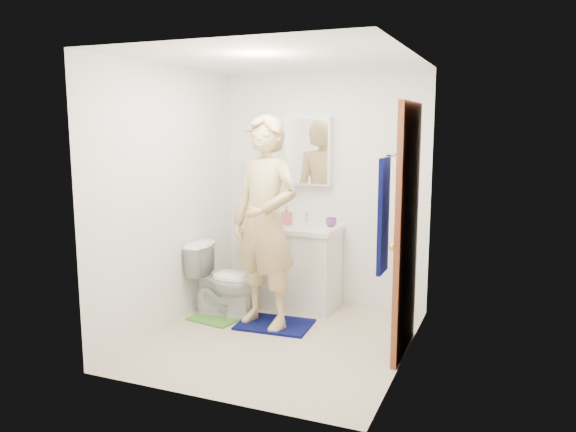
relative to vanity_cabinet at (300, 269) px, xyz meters
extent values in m
cube|color=beige|center=(0.15, -0.91, -0.41)|extent=(2.20, 2.40, 0.02)
cube|color=white|center=(0.15, -0.91, 2.01)|extent=(2.20, 2.40, 0.02)
cube|color=white|center=(0.15, 0.30, 0.80)|extent=(2.20, 0.02, 2.40)
cube|color=white|center=(0.15, -2.12, 0.80)|extent=(2.20, 0.02, 2.40)
cube|color=white|center=(-0.96, -0.91, 0.80)|extent=(0.02, 2.40, 2.40)
cube|color=white|center=(1.26, -0.91, 0.80)|extent=(0.02, 2.40, 2.40)
cube|color=white|center=(0.00, 0.00, 0.00)|extent=(0.75, 0.55, 0.80)
cube|color=white|center=(0.00, 0.00, 0.43)|extent=(0.79, 0.59, 0.05)
cylinder|color=white|center=(0.00, 0.00, 0.44)|extent=(0.40, 0.40, 0.03)
cylinder|color=silver|center=(0.00, 0.18, 0.51)|extent=(0.03, 0.03, 0.12)
cube|color=white|center=(0.00, 0.22, 1.20)|extent=(0.50, 0.12, 0.70)
cube|color=white|center=(0.00, 0.16, 1.20)|extent=(0.46, 0.01, 0.66)
cube|color=#984A2A|center=(1.22, -0.76, 0.62)|extent=(0.05, 0.80, 2.05)
sphere|color=gold|center=(1.18, -1.08, 0.55)|extent=(0.07, 0.07, 0.07)
cube|color=#070C4A|center=(1.18, -1.48, 0.85)|extent=(0.03, 0.24, 0.80)
cylinder|color=silver|center=(1.22, -1.48, 1.27)|extent=(0.06, 0.02, 0.02)
imported|color=white|center=(-0.57, -0.54, -0.04)|extent=(0.75, 0.47, 0.73)
cube|color=#070C4A|center=(-0.02, -0.63, -0.39)|extent=(0.71, 0.53, 0.02)
cube|color=#4E9531|center=(-0.61, -0.67, -0.39)|extent=(0.52, 0.46, 0.02)
imported|color=#D56365|center=(-0.14, -0.02, 0.55)|extent=(0.10, 0.10, 0.20)
imported|color=#793A7F|center=(0.30, 0.09, 0.49)|extent=(0.14, 0.14, 0.09)
imported|color=tan|center=(-0.08, -0.68, 0.59)|extent=(0.80, 0.64, 1.94)
camera|label=1|loc=(2.01, -5.25, 1.47)|focal=35.00mm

